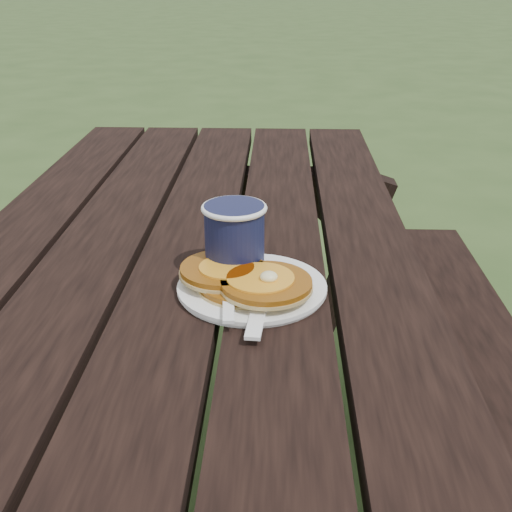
{
  "coord_description": "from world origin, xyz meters",
  "views": [
    {
      "loc": [
        0.15,
        -0.89,
        1.18
      ],
      "look_at": [
        0.12,
        -0.07,
        0.8
      ],
      "focal_mm": 45.0,
      "sensor_mm": 36.0,
      "label": 1
    }
  ],
  "objects_px": {
    "coffee_cup": "(235,236)",
    "picnic_table": "(191,457)",
    "plate": "(252,288)",
    "pancake_stack": "(245,280)"
  },
  "relations": [
    {
      "from": "coffee_cup",
      "to": "picnic_table",
      "type": "bearing_deg",
      "value": 161.54
    },
    {
      "from": "picnic_table",
      "to": "plate",
      "type": "relative_size",
      "value": 8.72
    },
    {
      "from": "plate",
      "to": "pancake_stack",
      "type": "height_order",
      "value": "pancake_stack"
    },
    {
      "from": "plate",
      "to": "coffee_cup",
      "type": "height_order",
      "value": "coffee_cup"
    },
    {
      "from": "picnic_table",
      "to": "plate",
      "type": "bearing_deg",
      "value": -35.61
    },
    {
      "from": "picnic_table",
      "to": "pancake_stack",
      "type": "bearing_deg",
      "value": -41.81
    },
    {
      "from": "pancake_stack",
      "to": "coffee_cup",
      "type": "bearing_deg",
      "value": 106.06
    },
    {
      "from": "pancake_stack",
      "to": "coffee_cup",
      "type": "distance_m",
      "value": 0.08
    },
    {
      "from": "plate",
      "to": "coffee_cup",
      "type": "xyz_separation_m",
      "value": [
        -0.03,
        0.05,
        0.06
      ]
    },
    {
      "from": "picnic_table",
      "to": "coffee_cup",
      "type": "xyz_separation_m",
      "value": [
        0.09,
        -0.03,
        0.44
      ]
    }
  ]
}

